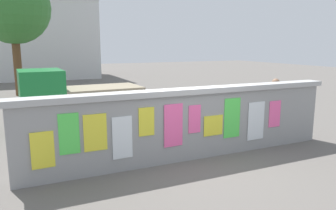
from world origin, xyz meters
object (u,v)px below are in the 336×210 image
(motorcycle, at_px, (219,114))
(bicycle_near, at_px, (207,103))
(person_walking, at_px, (275,100))
(auto_rickshaw_truck, at_px, (76,100))
(tree_roadside, at_px, (13,7))

(motorcycle, xyz_separation_m, bicycle_near, (0.95, 2.27, -0.10))
(person_walking, bearing_deg, bicycle_near, 93.17)
(auto_rickshaw_truck, height_order, tree_roadside, tree_roadside)
(motorcycle, height_order, bicycle_near, bicycle_near)
(tree_roadside, bearing_deg, person_walking, -58.86)
(motorcycle, distance_m, bicycle_near, 2.46)
(motorcycle, distance_m, person_walking, 1.68)
(bicycle_near, bearing_deg, person_walking, -86.83)
(bicycle_near, xyz_separation_m, person_walking, (0.19, -3.38, 0.62))
(auto_rickshaw_truck, distance_m, motorcycle, 4.44)
(bicycle_near, relative_size, person_walking, 1.06)
(bicycle_near, relative_size, tree_roadside, 0.28)
(motorcycle, bearing_deg, bicycle_near, 67.22)
(person_walking, bearing_deg, tree_roadside, 121.14)
(motorcycle, relative_size, tree_roadside, 0.31)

